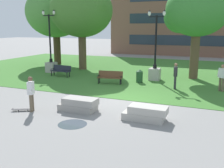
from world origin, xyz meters
The scene contains 18 objects.
ground_plane centered at (0.00, 0.00, 0.00)m, with size 140.00×140.00×0.00m, color gray.
grass_lawn centered at (0.00, 10.00, 0.01)m, with size 40.00×20.00×0.02m, color #3D752D.
concrete_block_center centered at (-1.42, -2.58, 0.31)m, with size 1.88×0.90×0.64m.
concrete_block_left centered at (1.94, -2.61, 0.31)m, with size 1.93×0.90×0.64m.
person_skateboarder centered at (-3.49, -3.53, 0.97)m, with size 0.45×0.56×1.71m.
skateboard centered at (-3.93, -3.68, 0.09)m, with size 0.98×0.68×0.14m.
puddle centered at (-0.77, -4.31, 0.00)m, with size 1.23×1.23×0.01m, color #47515B.
park_bench_near_left centered at (-7.26, 4.81, 0.54)m, with size 1.84×0.70×0.90m.
park_bench_near_right centered at (-2.41, 3.70, 0.54)m, with size 1.86×0.78×0.90m.
lamp_post_right centered at (0.24, 6.20, 1.07)m, with size 1.32×0.80×5.22m.
lamp_post_center centered at (-9.16, 6.14, 1.11)m, with size 1.32×0.80×5.45m.
tree_far_left centered at (-7.51, 8.86, 5.42)m, with size 6.08×5.79×7.95m.
tree_near_left centered at (-11.74, 10.88, 5.47)m, with size 6.52×6.21×8.17m.
tree_near_right centered at (2.86, 8.02, 5.20)m, with size 4.99×4.75×7.30m.
trash_bin centered at (-0.59, 4.94, 0.50)m, with size 0.49×0.49×0.96m.
person_bystander_near_lawn centered at (4.99, 4.26, 0.98)m, with size 0.62×0.53×1.71m.
person_bystander_far_lawn centered at (2.17, 3.79, 0.98)m, with size 0.29×0.63×1.71m.
building_facade_distant centered at (1.16, 24.50, 5.66)m, with size 23.93×1.03×11.33m.
Camera 1 is at (4.74, -13.29, 4.01)m, focal length 42.00 mm.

